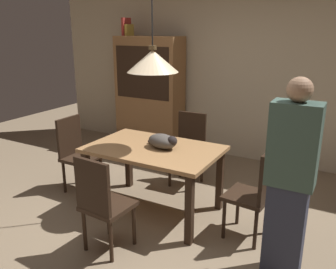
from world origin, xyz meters
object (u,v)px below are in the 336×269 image
book_yellow_short (129,30)px  person_standing (290,183)px  chair_far_back (189,145)px  cat_sleeping (163,141)px  chair_right_side (256,191)px  hutch_bookcase (150,96)px  book_red_tall (126,27)px  chair_near_front (102,201)px  chair_left_side (76,151)px  pendant_lamp (153,61)px  dining_table (154,156)px

book_yellow_short → person_standing: (3.05, -2.25, -1.11)m
chair_far_back → book_yellow_short: 2.33m
cat_sleeping → person_standing: bearing=-17.7°
chair_right_side → hutch_bookcase: bearing=141.5°
book_red_tall → chair_far_back: bearing=-30.7°
book_red_tall → chair_near_front: bearing=-59.2°
chair_near_front → hutch_bookcase: hutch_bookcase is taller
book_yellow_short → chair_right_side: bearing=-34.5°
cat_sleeping → book_red_tall: bearing=133.6°
chair_left_side → book_yellow_short: book_yellow_short is taller
chair_left_side → book_yellow_short: bearing=103.5°
chair_far_back → pendant_lamp: 1.45m
chair_far_back → chair_left_side: 1.43m
pendant_lamp → cat_sleeping: bearing=16.7°
book_red_tall → dining_table: bearing=-48.6°
book_red_tall → chair_left_side: bearing=-74.9°
chair_right_side → cat_sleeping: bearing=177.9°
chair_right_side → book_red_tall: bearing=146.1°
chair_far_back → book_red_tall: book_red_tall is taller
cat_sleeping → hutch_bookcase: 2.23m
chair_far_back → hutch_bookcase: (-1.19, 0.96, 0.38)m
chair_near_front → person_standing: bearing=17.5°
book_red_tall → book_yellow_short: book_red_tall is taller
chair_far_back → dining_table: bearing=-89.7°
chair_near_front → book_yellow_short: (-1.56, 2.72, 1.43)m
chair_right_side → chair_far_back: bearing=141.9°
pendant_lamp → book_red_tall: bearing=131.4°
chair_far_back → book_yellow_short: bearing=148.4°
chair_near_front → chair_far_back: same height
chair_right_side → chair_near_front: bearing=-142.5°
book_yellow_short → book_red_tall: bearing=180.0°
book_red_tall → cat_sleeping: bearing=-46.4°
cat_sleeping → pendant_lamp: size_ratio=0.31×
dining_table → book_red_tall: (-1.63, 1.84, 1.34)m
chair_near_front → person_standing: 1.59m
cat_sleeping → person_standing: size_ratio=0.24×
cat_sleeping → person_standing: 1.45m
chair_left_side → book_red_tall: size_ratio=3.32×
chair_left_side → chair_right_side: bearing=-0.2°
chair_near_front → pendant_lamp: 1.45m
chair_near_front → chair_left_side: (-1.12, 0.88, 0.00)m
book_yellow_short → person_standing: size_ratio=0.12×
person_standing → chair_far_back: bearing=139.0°
chair_left_side → pendant_lamp: size_ratio=0.72×
book_red_tall → book_yellow_short: 0.08m
hutch_bookcase → book_yellow_short: bearing=179.8°
chair_far_back → pendant_lamp: size_ratio=0.72×
chair_near_front → chair_far_back: 1.76m
chair_near_front → cat_sleeping: 0.97m
pendant_lamp → chair_near_front: bearing=-90.4°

